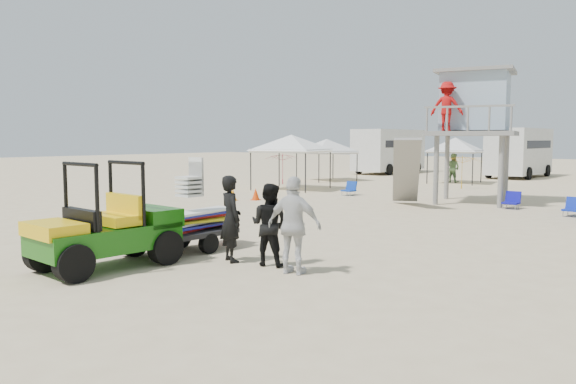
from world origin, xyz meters
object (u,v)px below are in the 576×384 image
Objects in this scene: utility_cart at (103,220)px; surf_trailer at (194,217)px; lifeguard_tower at (473,107)px; man_left at (231,219)px.

utility_cart reaches higher than surf_trailer.
surf_trailer is at bearing -94.78° from lifeguard_tower.
utility_cart is at bearing -90.19° from surf_trailer.
lifeguard_tower is at bearing -64.48° from man_left.
utility_cart is 0.54× the size of lifeguard_tower.
man_left is at bearing 53.23° from utility_cart.
surf_trailer is 1.23× the size of man_left.
utility_cart is 1.26× the size of surf_trailer.
utility_cart reaches higher than man_left.
man_left is (1.52, 2.04, -0.06)m from utility_cart.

